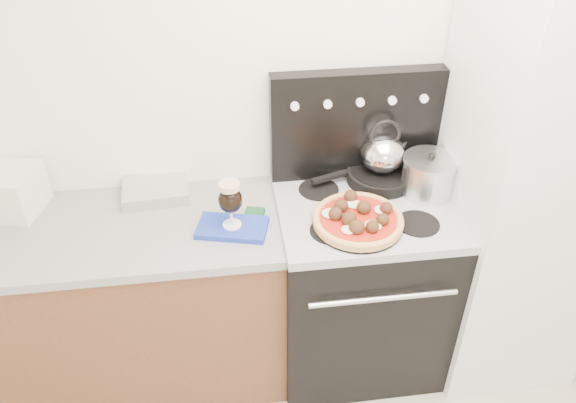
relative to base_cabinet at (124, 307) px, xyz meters
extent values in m
cube|color=white|center=(1.02, 0.30, 0.82)|extent=(3.50, 0.01, 2.50)
cube|color=brown|center=(0.00, 0.00, 0.00)|extent=(1.45, 0.60, 0.86)
cube|color=gray|center=(0.00, 0.00, 0.45)|extent=(1.48, 0.63, 0.04)
cube|color=black|center=(1.10, -0.02, 0.01)|extent=(0.76, 0.65, 0.88)
cube|color=#ADADB2|center=(1.10, -0.02, 0.47)|extent=(0.76, 0.65, 0.04)
cube|color=black|center=(1.10, 0.25, 0.74)|extent=(0.76, 0.08, 0.50)
cube|color=silver|center=(1.80, -0.05, 0.52)|extent=(0.64, 0.68, 1.90)
cube|color=silver|center=(-0.43, 0.19, 0.57)|extent=(0.35, 0.30, 0.19)
cube|color=white|center=(0.20, 0.20, 0.50)|extent=(0.30, 0.23, 0.06)
cube|color=#1D38A9|center=(0.53, -0.09, 0.48)|extent=(0.32, 0.23, 0.02)
cylinder|color=black|center=(1.04, -0.15, 0.50)|extent=(0.46, 0.46, 0.01)
cylinder|color=black|center=(1.21, 0.16, 0.52)|extent=(0.39, 0.39, 0.05)
cylinder|color=silver|center=(1.39, 0.04, 0.57)|extent=(0.25, 0.25, 0.17)
camera|label=1|loc=(0.52, -1.91, 1.91)|focal=35.00mm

